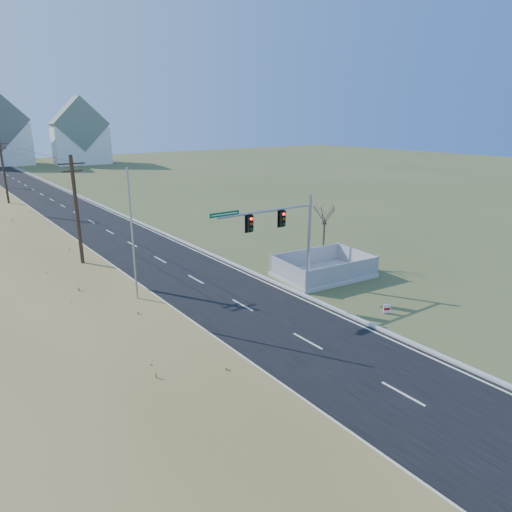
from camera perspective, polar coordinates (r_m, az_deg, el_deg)
The scene contains 11 objects.
ground at distance 26.11m, azimuth 3.43°, elevation -9.05°, with size 260.00×260.00×0.00m, color #4E5428.
road at distance 70.49m, azimuth -23.80°, elevation 6.20°, with size 8.00×180.00×0.06m, color black.
curb at distance 71.49m, azimuth -20.58°, elevation 6.75°, with size 0.30×180.00×0.18m, color #B2AFA8.
utility_pole_near at distance 34.67m, azimuth -21.41°, elevation 4.55°, with size 1.80×0.26×9.00m.
utility_pole_mid at distance 63.83m, azimuth -28.93°, elevation 8.80°, with size 1.80×0.26×9.00m.
condo_ne at distance 126.94m, azimuth -21.13°, elevation 13.78°, with size 14.12×10.51×16.52m.
traffic_signal_mast at distance 30.66m, azimuth 4.10°, elevation 2.92°, with size 8.09×0.57×6.43m.
fence_enclosure at distance 34.59m, azimuth 8.41°, elevation -2.01°, with size 7.33×5.38×1.58m.
open_sign at distance 28.95m, azimuth 16.04°, elevation -6.36°, with size 0.43×0.25×0.57m.
flagpole at distance 26.92m, azimuth -14.95°, elevation -0.70°, with size 0.40×0.40×8.86m.
bare_tree at distance 36.68m, azimuth 8.59°, elevation 5.29°, with size 1.94×1.94×5.14m.
Camera 1 is at (-15.21, -17.88, 11.43)m, focal length 32.00 mm.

